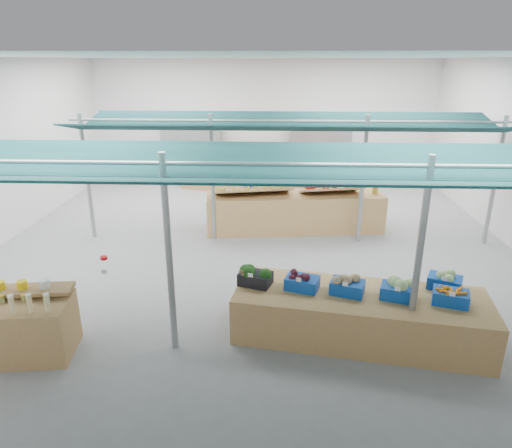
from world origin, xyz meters
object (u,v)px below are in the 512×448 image
object	(u,v)px
crate_stack	(437,334)
vendor_right	(316,185)
bottle_shelf	(5,326)
fruit_counter	(295,212)
vendor_left	(250,185)
veg_counter	(359,316)

from	to	relation	value
crate_stack	vendor_right	distance (m)	6.46
bottle_shelf	fruit_counter	xyz separation A→B (m)	(4.42, 5.52, 0.01)
crate_stack	vendor_left	bearing A→B (deg)	116.50
fruit_counter	vendor_right	xyz separation A→B (m)	(0.60, 1.10, 0.41)
bottle_shelf	vendor_right	xyz separation A→B (m)	(5.02, 6.62, 0.43)
bottle_shelf	veg_counter	size ratio (longest dim) A/B	0.52
bottle_shelf	crate_stack	world-z (taller)	bottle_shelf
bottle_shelf	veg_counter	distance (m)	5.31
bottle_shelf	crate_stack	size ratio (longest dim) A/B	3.13
crate_stack	vendor_right	bearing A→B (deg)	102.00
bottle_shelf	crate_stack	xyz separation A→B (m)	(6.35, 0.33, -0.14)
vendor_left	vendor_right	distance (m)	1.80
fruit_counter	vendor_left	size ratio (longest dim) A/B	2.50
crate_stack	vendor_left	world-z (taller)	vendor_left
vendor_left	vendor_right	size ratio (longest dim) A/B	1.00
bottle_shelf	crate_stack	bearing A→B (deg)	-4.71
veg_counter	vendor_right	xyz separation A→B (m)	(-0.25, 5.92, 0.51)
bottle_shelf	fruit_counter	bearing A→B (deg)	43.68
vendor_left	bottle_shelf	bearing A→B (deg)	58.06
fruit_counter	vendor_left	xyz separation A→B (m)	(-1.20, 1.10, 0.41)
veg_counter	vendor_left	bearing A→B (deg)	118.23
veg_counter	vendor_left	world-z (taller)	vendor_left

